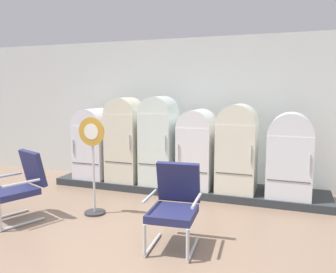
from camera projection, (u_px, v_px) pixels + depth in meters
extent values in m
cube|color=#886C58|center=(101.00, 269.00, 3.73)|extent=(12.00, 10.00, 0.05)
cube|color=silver|center=(194.00, 112.00, 6.95)|extent=(11.76, 0.12, 2.89)
cube|color=#47443F|center=(195.00, 56.00, 6.80)|extent=(11.76, 0.07, 0.06)
cube|color=#2D3136|center=(185.00, 187.00, 6.54)|extent=(5.09, 0.95, 0.13)
cube|color=white|center=(95.00, 151.00, 7.01)|extent=(0.63, 0.69, 1.07)
cylinder|color=white|center=(94.00, 124.00, 6.94)|extent=(0.63, 0.68, 0.63)
cube|color=#383838|center=(85.00, 164.00, 6.71)|extent=(0.58, 0.01, 0.01)
cylinder|color=silver|center=(73.00, 146.00, 6.75)|extent=(0.02, 0.02, 0.28)
cube|color=silver|center=(125.00, 147.00, 6.71)|extent=(0.61, 0.59, 1.31)
cylinder|color=silver|center=(124.00, 114.00, 6.62)|extent=(0.61, 0.57, 0.61)
cube|color=#383838|center=(118.00, 162.00, 6.46)|extent=(0.56, 0.01, 0.01)
cylinder|color=silver|center=(129.00, 142.00, 6.32)|extent=(0.02, 0.02, 0.28)
cube|color=silver|center=(159.00, 149.00, 6.48)|extent=(0.60, 0.62, 1.34)
cylinder|color=silver|center=(159.00, 113.00, 6.39)|extent=(0.60, 0.61, 0.60)
cube|color=#383838|center=(153.00, 165.00, 6.22)|extent=(0.55, 0.01, 0.01)
cylinder|color=silver|center=(165.00, 143.00, 6.08)|extent=(0.02, 0.02, 0.28)
cube|color=white|center=(197.00, 157.00, 6.29)|extent=(0.60, 0.70, 1.11)
cylinder|color=white|center=(197.00, 126.00, 6.22)|extent=(0.60, 0.69, 0.60)
cube|color=#383838|center=(192.00, 172.00, 5.99)|extent=(0.55, 0.01, 0.01)
cylinder|color=silver|center=(178.00, 152.00, 6.01)|extent=(0.02, 0.02, 0.28)
cube|color=silver|center=(237.00, 158.00, 6.01)|extent=(0.66, 0.63, 1.19)
cylinder|color=silver|center=(238.00, 123.00, 5.93)|extent=(0.66, 0.62, 0.66)
cube|color=#383838|center=(234.00, 174.00, 5.74)|extent=(0.60, 0.01, 0.01)
cylinder|color=silver|center=(251.00, 154.00, 5.59)|extent=(0.02, 0.02, 0.28)
cube|color=white|center=(289.00, 166.00, 5.72)|extent=(0.71, 0.62, 1.04)
cylinder|color=white|center=(291.00, 134.00, 5.65)|extent=(0.71, 0.61, 0.71)
cube|color=#383838|center=(288.00, 181.00, 5.45)|extent=(0.65, 0.01, 0.01)
cylinder|color=silver|center=(310.00, 163.00, 5.30)|extent=(0.02, 0.02, 0.28)
cylinder|color=silver|center=(8.00, 215.00, 5.20)|extent=(0.28, 0.60, 0.04)
cylinder|color=silver|center=(23.00, 224.00, 4.87)|extent=(0.28, 0.60, 0.04)
cylinder|color=silver|center=(0.00, 217.00, 4.63)|extent=(0.05, 0.05, 0.37)
cube|color=navy|center=(13.00, 192.00, 4.98)|extent=(0.72, 0.74, 0.09)
cube|color=navy|center=(33.00, 168.00, 5.16)|extent=(0.56, 0.37, 0.52)
cylinder|color=silver|center=(4.00, 176.00, 5.15)|extent=(0.23, 0.50, 0.04)
cylinder|color=silver|center=(22.00, 183.00, 4.76)|extent=(0.23, 0.50, 0.04)
cylinder|color=silver|center=(153.00, 244.00, 4.23)|extent=(0.10, 0.64, 0.04)
cylinder|color=silver|center=(145.00, 240.00, 3.92)|extent=(0.04, 0.04, 0.37)
cylinder|color=silver|center=(193.00, 249.00, 4.10)|extent=(0.10, 0.64, 0.04)
cylinder|color=silver|center=(188.00, 245.00, 3.79)|extent=(0.04, 0.04, 0.37)
cube|color=navy|center=(172.00, 214.00, 4.11)|extent=(0.59, 0.62, 0.09)
cube|color=navy|center=(178.00, 182.00, 4.36)|extent=(0.55, 0.22, 0.52)
cylinder|color=silver|center=(149.00, 197.00, 4.16)|extent=(0.08, 0.52, 0.04)
cylinder|color=silver|center=(196.00, 201.00, 4.01)|extent=(0.08, 0.52, 0.04)
cylinder|color=#2D2D30|center=(95.00, 212.00, 5.34)|extent=(0.32, 0.32, 0.03)
cylinder|color=silver|center=(94.00, 172.00, 5.26)|extent=(0.04, 0.04, 1.24)
cylinder|color=#BF8A2C|center=(91.00, 132.00, 5.15)|extent=(0.43, 0.02, 0.43)
cylinder|color=white|center=(91.00, 132.00, 5.14)|extent=(0.24, 0.00, 0.24)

